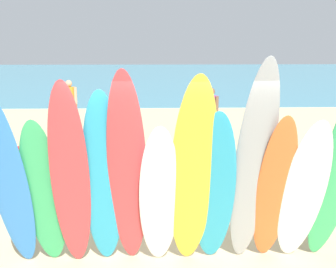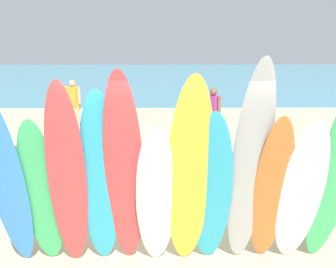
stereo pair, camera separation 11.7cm
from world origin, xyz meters
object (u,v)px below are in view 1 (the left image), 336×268
(beachgoer_midbeach, at_px, (211,111))
(beach_chair_blue, at_px, (25,164))
(surfboard_teal_7, at_px, (214,192))
(surfboard_orange_9, at_px, (274,192))
(surfboard_grey_8, at_px, (253,170))
(surfboard_teal_3, at_px, (103,183))
(beachgoer_strolling, at_px, (70,101))
(surfboard_blue_0, at_px, (10,185))
(surfboard_green_1, at_px, (44,196))
(surfboard_yellow_6, at_px, (193,178))
(surfboard_white_5, at_px, (159,199))
(surfboard_rack, at_px, (172,208))
(surfboard_red_4, at_px, (128,175))
(surfboard_white_10, at_px, (303,195))
(surfboard_red_2, at_px, (71,181))

(beachgoer_midbeach, bearing_deg, beach_chair_blue, 94.62)
(surfboard_teal_7, relative_size, beachgoer_midbeach, 1.38)
(surfboard_orange_9, bearing_deg, surfboard_grey_8, -164.92)
(surfboard_teal_3, relative_size, beachgoer_strolling, 1.47)
(surfboard_blue_0, distance_m, surfboard_green_1, 0.42)
(surfboard_yellow_6, distance_m, beachgoer_midbeach, 6.99)
(surfboard_yellow_6, relative_size, surfboard_grey_8, 0.94)
(surfboard_white_5, xyz_separation_m, surfboard_yellow_6, (0.41, -0.07, 0.29))
(surfboard_blue_0, height_order, beach_chair_blue, surfboard_blue_0)
(surfboard_rack, distance_m, surfboard_teal_3, 1.21)
(surfboard_red_4, distance_m, surfboard_yellow_6, 0.79)
(surfboard_blue_0, distance_m, surfboard_orange_9, 3.26)
(surfboard_yellow_6, xyz_separation_m, surfboard_white_10, (1.41, 0.09, -0.26))
(surfboard_red_4, bearing_deg, surfboard_blue_0, -178.51)
(beach_chair_blue, bearing_deg, beachgoer_midbeach, 17.81)
(surfboard_yellow_6, bearing_deg, beach_chair_blue, 128.85)
(surfboard_blue_0, height_order, surfboard_green_1, surfboard_blue_0)
(beachgoer_strolling, bearing_deg, surfboard_red_4, -44.59)
(surfboard_white_10, relative_size, beachgoer_midbeach, 1.32)
(beach_chair_blue, bearing_deg, surfboard_yellow_6, -67.22)
(surfboard_grey_8, bearing_deg, surfboard_rack, 141.92)
(surfboard_green_1, bearing_deg, surfboard_white_10, -2.25)
(surfboard_blue_0, relative_size, beach_chair_blue, 3.01)
(surfboard_white_5, relative_size, beachgoer_midbeach, 1.27)
(surfboard_white_5, distance_m, beach_chair_blue, 4.50)
(surfboard_blue_0, distance_m, beach_chair_blue, 3.71)
(beachgoer_midbeach, bearing_deg, surfboard_grey_8, 143.74)
(surfboard_red_4, bearing_deg, surfboard_orange_9, 2.21)
(surfboard_teal_7, distance_m, beachgoer_midbeach, 6.85)
(surfboard_blue_0, bearing_deg, beach_chair_blue, 109.53)
(surfboard_green_1, xyz_separation_m, surfboard_white_5, (1.44, -0.08, -0.03))
(surfboard_rack, bearing_deg, surfboard_green_1, -161.32)
(surfboard_red_2, distance_m, surfboard_grey_8, 2.22)
(surfboard_red_4, xyz_separation_m, surfboard_yellow_6, (0.79, -0.07, -0.02))
(surfboard_green_1, bearing_deg, surfboard_rack, 17.63)
(surfboard_white_5, relative_size, surfboard_teal_7, 0.92)
(surfboard_red_2, distance_m, surfboard_orange_9, 2.52)
(surfboard_red_4, height_order, beachgoer_midbeach, surfboard_red_4)
(surfboard_blue_0, bearing_deg, surfboard_teal_3, 7.05)
(surfboard_teal_7, height_order, beachgoer_strolling, surfboard_teal_7)
(surfboard_red_4, distance_m, surfboard_white_10, 2.22)
(surfboard_green_1, relative_size, surfboard_orange_9, 0.96)
(surfboard_white_10, distance_m, beach_chair_blue, 5.80)
(surfboard_blue_0, distance_m, surfboard_red_4, 1.43)
(surfboard_red_2, height_order, surfboard_teal_3, surfboard_red_2)
(surfboard_white_5, distance_m, beachgoer_midbeach, 6.99)
(surfboard_red_2, distance_m, surfboard_yellow_6, 1.48)
(surfboard_blue_0, distance_m, beachgoer_midbeach, 7.62)
(surfboard_green_1, bearing_deg, surfboard_teal_7, -2.96)
(surfboard_yellow_6, height_order, surfboard_white_10, surfboard_yellow_6)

